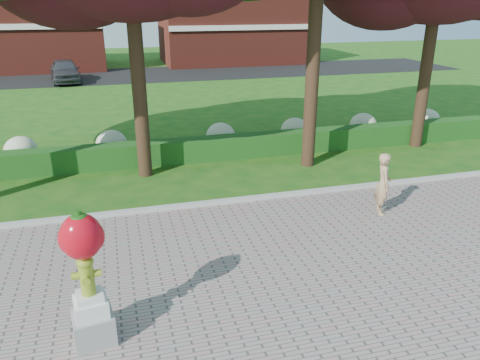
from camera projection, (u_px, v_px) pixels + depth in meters
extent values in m
plane|color=#165014|center=(259.00, 257.00, 10.43)|extent=(100.00, 100.00, 0.00)
cube|color=#ADADA5|center=(227.00, 202.00, 13.10)|extent=(40.00, 0.18, 0.15)
cube|color=#1C4012|center=(200.00, 149.00, 16.57)|extent=(24.00, 0.70, 0.80)
ellipsoid|color=#BBC697|center=(21.00, 151.00, 15.93)|extent=(1.10, 1.10, 0.99)
ellipsoid|color=#BBC697|center=(112.00, 144.00, 16.67)|extent=(1.10, 1.10, 0.99)
ellipsoid|color=#BBC697|center=(221.00, 136.00, 17.67)|extent=(1.10, 1.10, 0.99)
ellipsoid|color=#BBC697|center=(295.00, 130.00, 18.41)|extent=(1.10, 1.10, 0.99)
ellipsoid|color=#BBC697|center=(363.00, 125.00, 19.15)|extent=(1.10, 1.10, 0.99)
ellipsoid|color=#BBC697|center=(426.00, 120.00, 19.89)|extent=(1.10, 1.10, 0.99)
cube|color=black|center=(148.00, 74.00, 35.59)|extent=(50.00, 8.00, 0.02)
cube|color=maroon|center=(11.00, 24.00, 37.24)|extent=(14.00, 8.00, 7.00)
cube|color=maroon|center=(230.00, 25.00, 41.81)|extent=(12.00, 8.00, 6.40)
cylinder|color=black|center=(138.00, 80.00, 14.21)|extent=(0.44, 0.44, 6.16)
cylinder|color=black|center=(313.00, 57.00, 14.92)|extent=(0.44, 0.44, 7.28)
cylinder|color=black|center=(426.00, 69.00, 17.31)|extent=(0.44, 0.44, 5.88)
cube|color=gray|center=(94.00, 327.00, 7.76)|extent=(0.73, 0.73, 0.52)
cube|color=silver|center=(91.00, 306.00, 7.61)|extent=(0.59, 0.59, 0.29)
cube|color=silver|center=(90.00, 296.00, 7.54)|extent=(0.47, 0.47, 0.10)
cylinder|color=olive|center=(87.00, 278.00, 7.41)|extent=(0.23, 0.23, 0.58)
ellipsoid|color=olive|center=(85.00, 262.00, 7.31)|extent=(0.27, 0.27, 0.19)
cylinder|color=olive|center=(76.00, 276.00, 7.35)|extent=(0.12, 0.11, 0.11)
cylinder|color=olive|center=(98.00, 273.00, 7.43)|extent=(0.12, 0.11, 0.11)
cylinder|color=olive|center=(86.00, 280.00, 7.25)|extent=(0.12, 0.12, 0.12)
cylinder|color=olive|center=(84.00, 257.00, 7.28)|extent=(0.08, 0.08, 0.05)
ellipsoid|color=red|center=(81.00, 237.00, 7.15)|extent=(0.65, 0.58, 0.76)
ellipsoid|color=red|center=(69.00, 239.00, 7.11)|extent=(0.32, 0.32, 0.48)
ellipsoid|color=red|center=(94.00, 236.00, 7.20)|extent=(0.32, 0.32, 0.48)
cylinder|color=#1B4F12|center=(78.00, 214.00, 7.01)|extent=(0.10, 0.10, 0.12)
ellipsoid|color=#1B4F12|center=(79.00, 216.00, 7.02)|extent=(0.25, 0.25, 0.08)
imported|color=tan|center=(383.00, 184.00, 12.22)|extent=(0.57, 0.70, 1.66)
imported|color=#3D3F45|center=(65.00, 71.00, 32.04)|extent=(2.43, 4.77, 1.55)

